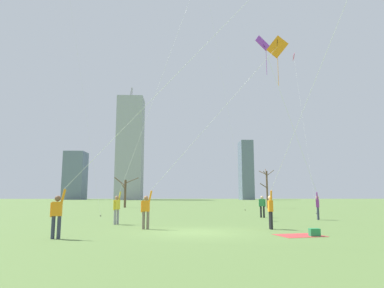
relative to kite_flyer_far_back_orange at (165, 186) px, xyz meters
name	(u,v)px	position (x,y,z in m)	size (l,w,h in m)	color
ground_plane	(198,232)	(1.52, -1.25, -2.09)	(400.00, 400.00, 0.00)	#5B7A3D
kite_flyer_far_back_orange	(165,186)	(0.00, 0.00, 0.00)	(7.09, 2.06, 9.31)	#726656
kite_flyer_midfield_right_purple	(312,188)	(9.51, 5.59, 0.02)	(5.78, 7.03, 10.09)	#33384C
kite_flyer_midfield_left_white	(290,158)	(5.75, -1.62, 1.26)	(3.00, 8.27, 12.75)	black
kite_flyer_foreground_right_teal	(148,120)	(-1.29, 4.17, 4.22)	(7.08, 4.50, 22.48)	gray
kite_flyer_midfield_center_red	(134,131)	(-1.10, -3.87, 2.01)	(12.86, 1.92, 14.79)	#33384C
bystander_far_off_by_trees	(262,205)	(7.03, 9.13, -1.18)	(0.50, 0.26, 1.62)	black
distant_kite_drifting_left_pink	(295,66)	(14.59, 21.65, 14.96)	(1.54, 8.08, 18.98)	pink
picnic_spot	(308,234)	(5.90, -2.94, -2.00)	(2.05, 1.75, 0.31)	#CC3838
bare_tree_center	(125,192)	(-6.85, 32.85, 0.16)	(3.53, 2.03, 4.36)	brown
bare_tree_leftmost	(267,187)	(12.86, 29.91, 0.80)	(2.09, 2.15, 5.42)	brown
skyline_slender_spire	(129,149)	(-23.03, 150.78, 22.53)	(10.29, 11.39, 53.52)	slate
skyline_squat_block	(246,170)	(31.92, 138.59, 11.21)	(5.49, 9.60, 26.60)	slate
skyline_tall_tower	(130,148)	(-20.30, 134.54, 20.54)	(11.16, 11.27, 50.26)	#9EA3AD
skyline_mid_tower_right	(75,176)	(-47.95, 149.26, 9.20)	(9.28, 10.67, 22.57)	slate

